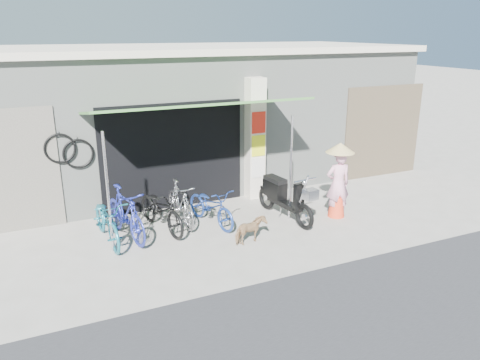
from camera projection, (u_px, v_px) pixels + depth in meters
name	position (u px, v px, depth m)	size (l,w,h in m)	color
ground	(269.00, 239.00, 9.54)	(80.00, 80.00, 0.00)	#9D968E
bicycle_shop	(187.00, 112.00, 13.40)	(12.30, 5.30, 3.66)	#939890
shop_pillar	(255.00, 139.00, 11.54)	(0.42, 0.44, 3.00)	beige
awning	(197.00, 108.00, 9.83)	(4.60, 1.88, 2.72)	#396A30
neighbour_right	(383.00, 132.00, 13.35)	(2.60, 0.06, 2.60)	brown
bike_teal	(107.00, 220.00, 9.27)	(0.62, 1.79, 0.94)	#1A6475
bike_blue	(125.00, 213.00, 9.44)	(0.50, 1.79, 1.07)	navy
bike_black	(161.00, 209.00, 9.84)	(0.63, 1.80, 0.94)	black
bike_silver	(180.00, 203.00, 10.19)	(0.45, 1.58, 0.95)	#9C9BA0
bike_navy	(211.00, 206.00, 10.15)	(0.56, 1.62, 0.85)	navy
street_dog	(251.00, 230.00, 9.27)	(0.30, 0.66, 0.56)	tan
moped	(283.00, 197.00, 10.47)	(0.60, 1.96, 1.12)	black
nun	(338.00, 181.00, 10.46)	(0.64, 0.64, 1.72)	pink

